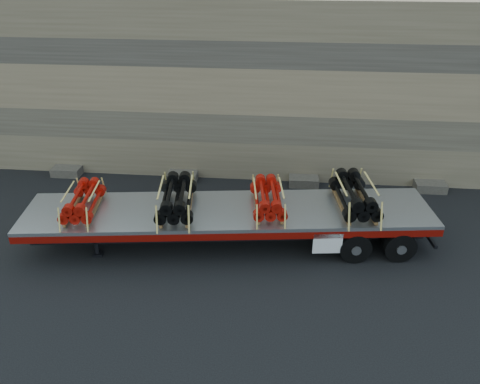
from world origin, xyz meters
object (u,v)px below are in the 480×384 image
Objects in this scene: bundle_front at (83,202)px; bundle_midrear at (268,199)px; bundle_rear at (355,196)px; trailer at (229,226)px; bundle_midfront at (177,199)px.

bundle_midrear reaches higher than bundle_front.
bundle_midrear is 0.87× the size of bundle_rear.
bundle_midfront is at bearing -180.00° from trailer.
bundle_midfront is at bearing 180.00° from bundle_rear.
bundle_midrear is at bearing 180.00° from bundle_rear.
bundle_midfront is at bearing 0.00° from bundle_front.
bundle_front is 0.97× the size of bundle_midrear.
bundle_rear reaches higher than bundle_midfront.
trailer is 5.53× the size of bundle_rear.
bundle_front is 8.53m from bundle_rear.
bundle_rear reaches higher than bundle_midrear.
bundle_rear is at bearing -0.00° from bundle_midrear.
bundle_midfront is 5.61m from bundle_rear.
trailer is 5.68× the size of bundle_midfront.
bundle_midfront is at bearing 180.00° from bundle_midrear.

